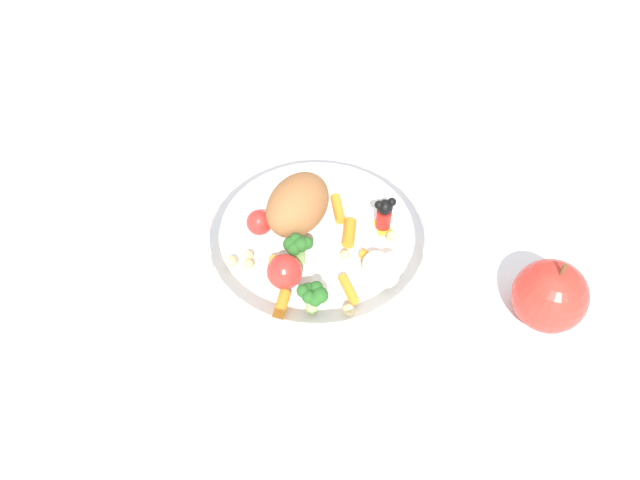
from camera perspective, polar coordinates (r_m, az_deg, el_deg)
ground_plane at (r=0.62m, az=-0.26°, el=-2.01°), size 2.40×2.40×0.00m
food_container at (r=0.61m, az=-0.17°, el=0.35°), size 0.22×0.22×0.06m
loose_apple at (r=0.59m, az=20.26°, el=-4.82°), size 0.07×0.07×0.08m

